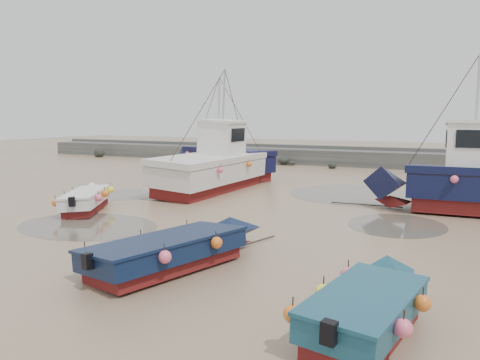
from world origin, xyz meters
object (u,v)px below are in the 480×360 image
Objects in this scene: dinghy_0 at (88,196)px; dinghy_2 at (372,300)px; dinghy_1 at (178,246)px; person at (170,195)px; cabin_boat_2 at (480,180)px; cabin_boat_1 at (216,165)px; cabin_boat_0 at (220,156)px.

dinghy_2 is at bearing -55.04° from dinghy_0.
dinghy_1 reaches higher than person.
cabin_boat_2 reaches higher than dinghy_0.
dinghy_1 is 11.26m from person.
cabin_boat_2 is (1.99, 12.12, 0.79)m from dinghy_2.
cabin_boat_1 is (2.17, 7.04, 0.76)m from dinghy_0.
dinghy_0 is at bearing -157.52° from cabin_boat_0.
cabin_boat_2 is (7.10, 10.57, 0.81)m from dinghy_1.
dinghy_0 is 0.81× the size of dinghy_1.
dinghy_0 and dinghy_1 have the same top height.
dinghy_1 is at bearing -132.89° from cabin_boat_0.
cabin_boat_0 is (-12.49, 17.76, 0.80)m from dinghy_2.
dinghy_1 is at bearing 94.65° from person.
cabin_boat_1 is at bearing 137.09° from dinghy_2.
dinghy_1 is 4.04× the size of person.
cabin_boat_1 is 3.09m from person.
dinghy_0 is 4.66m from person.
person is at bearing 146.26° from dinghy_2.
dinghy_0 is 11.58m from cabin_boat_0.
dinghy_1 and dinghy_2 have the same top height.
cabin_boat_2 is (14.48, -5.64, -0.01)m from cabin_boat_0.
dinghy_0 is 3.29× the size of person.
cabin_boat_1 reaches higher than dinghy_2.
cabin_boat_2 is 13.71m from person.
cabin_boat_0 is (0.03, 11.55, 0.81)m from dinghy_0.
person is (0.91, -7.02, -1.36)m from cabin_boat_0.
cabin_boat_0 is 0.84× the size of cabin_boat_1.
dinghy_0 is 7.41m from cabin_boat_1.
cabin_boat_1 reaches higher than dinghy_1.
dinghy_0 is 0.47× the size of cabin_boat_1.
cabin_boat_1 is at bearing 131.05° from dinghy_1.
dinghy_0 is 13.98m from dinghy_2.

